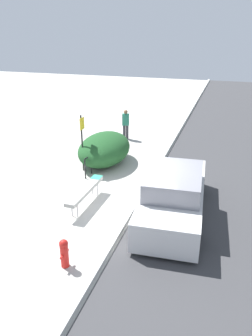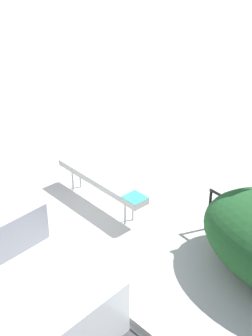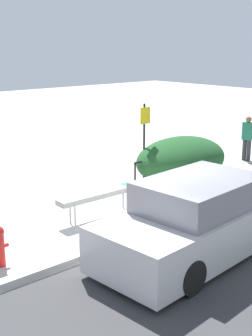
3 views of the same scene
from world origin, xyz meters
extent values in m
plane|color=#ADAAA3|center=(0.00, 0.00, 0.00)|extent=(60.00, 60.00, 0.00)
cube|color=#B7B7B2|center=(0.00, 0.00, 0.07)|extent=(60.00, 0.20, 0.13)
cylinder|color=#99999E|center=(-0.90, 1.47, 0.24)|extent=(0.04, 0.04, 0.48)
cylinder|color=#99999E|center=(0.65, 1.44, 0.24)|extent=(0.04, 0.04, 0.48)
cylinder|color=#99999E|center=(-0.90, 1.66, 0.24)|extent=(0.04, 0.04, 0.48)
cylinder|color=#99999E|center=(0.65, 1.63, 0.24)|extent=(0.04, 0.04, 0.48)
cube|color=#999993|center=(-0.13, 1.55, 0.54)|extent=(2.22, 0.39, 0.12)
cube|color=teal|center=(0.80, 1.53, 0.60)|extent=(0.37, 0.34, 0.01)
cylinder|color=black|center=(1.75, 2.41, 0.40)|extent=(0.05, 0.05, 0.80)
cylinder|color=black|center=(2.25, 2.37, 0.40)|extent=(0.05, 0.05, 0.80)
cylinder|color=black|center=(2.00, 2.39, 0.80)|extent=(0.55, 0.09, 0.05)
cylinder|color=black|center=(2.47, 2.82, 1.15)|extent=(0.06, 0.06, 2.30)
cube|color=yellow|center=(2.47, 2.78, 1.97)|extent=(0.36, 0.02, 0.46)
cylinder|color=red|center=(-2.92, 0.78, 0.36)|extent=(0.08, 0.07, 0.07)
ellipsoid|color=#1E4C23|center=(3.45, 2.26, 0.65)|extent=(3.08, 2.03, 1.31)
cylinder|color=#333338|center=(7.02, 2.38, 0.36)|extent=(0.14, 0.14, 0.73)
cylinder|color=#333338|center=(6.98, 2.53, 0.36)|extent=(0.14, 0.14, 0.73)
cube|color=#267259|center=(7.00, 2.46, 1.03)|extent=(0.27, 0.38, 0.60)
sphere|color=#8C6647|center=(7.00, 2.46, 1.43)|extent=(0.21, 0.21, 0.21)
cylinder|color=black|center=(1.61, -0.37, 0.30)|extent=(0.61, 0.22, 0.60)
cylinder|color=black|center=(-1.34, -0.57, 0.30)|extent=(0.61, 0.22, 0.60)
cylinder|color=black|center=(-1.23, -2.18, 0.30)|extent=(0.61, 0.22, 0.60)
cube|color=silver|center=(0.19, -1.27, 0.53)|extent=(4.88, 2.07, 0.83)
cube|color=gray|center=(0.00, -1.29, 1.22)|extent=(2.39, 1.73, 0.58)
camera|label=1|loc=(-8.73, -2.59, 5.35)|focal=35.00mm
camera|label=2|loc=(5.62, -3.25, 4.99)|focal=50.00mm
camera|label=3|loc=(-6.48, -6.55, 3.91)|focal=50.00mm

